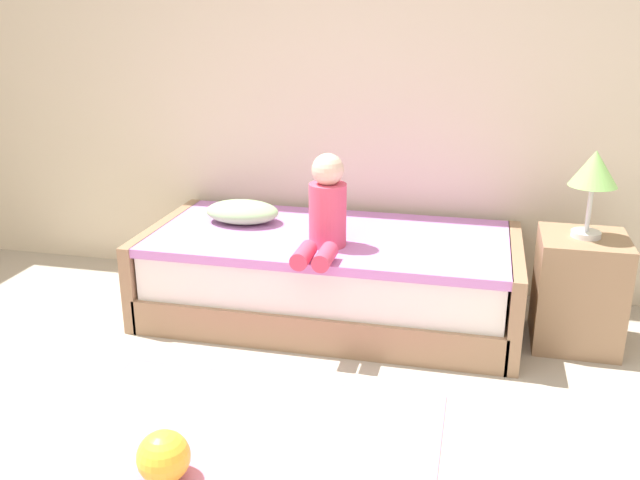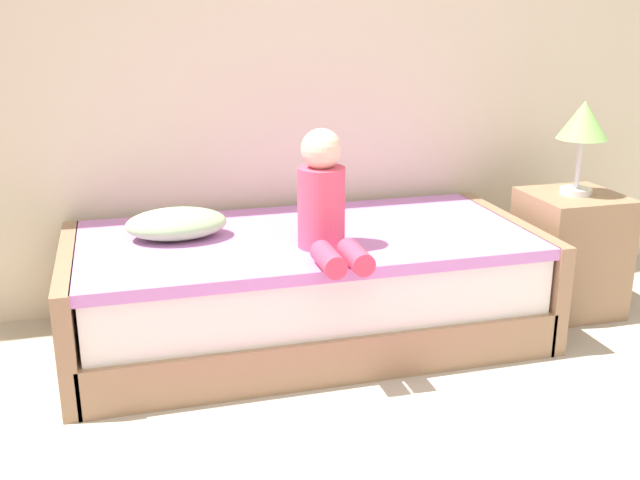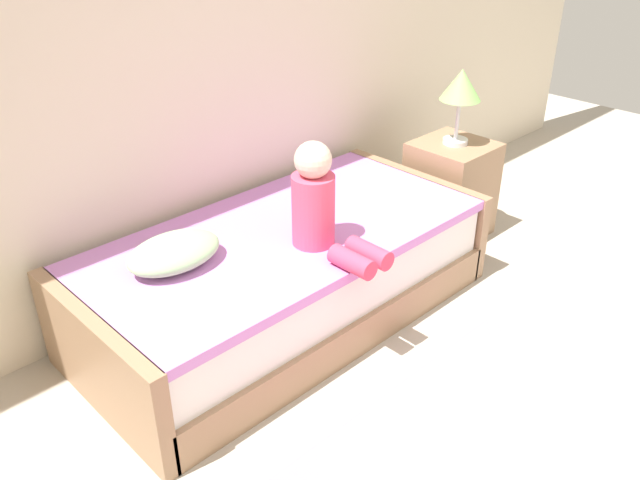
# 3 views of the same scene
# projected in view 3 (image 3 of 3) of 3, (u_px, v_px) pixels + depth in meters

# --- Properties ---
(wall_rear) EXTENTS (7.20, 0.10, 2.90)m
(wall_rear) POSITION_uv_depth(u_px,v_px,m) (197.00, 11.00, 3.11)
(wall_rear) COLOR beige
(wall_rear) RESTS_ON ground
(bed) EXTENTS (2.11, 1.00, 0.50)m
(bed) POSITION_uv_depth(u_px,v_px,m) (286.00, 275.00, 3.31)
(bed) COLOR #997556
(bed) RESTS_ON ground
(nightstand) EXTENTS (0.44, 0.44, 0.60)m
(nightstand) POSITION_uv_depth(u_px,v_px,m) (450.00, 189.00, 4.09)
(nightstand) COLOR #997556
(nightstand) RESTS_ON ground
(table_lamp) EXTENTS (0.24, 0.24, 0.45)m
(table_lamp) POSITION_uv_depth(u_px,v_px,m) (461.00, 88.00, 3.78)
(table_lamp) COLOR silver
(table_lamp) RESTS_ON nightstand
(child_figure) EXTENTS (0.20, 0.51, 0.50)m
(child_figure) POSITION_uv_depth(u_px,v_px,m) (321.00, 207.00, 2.96)
(child_figure) COLOR #E04C6B
(child_figure) RESTS_ON bed
(pillow) EXTENTS (0.44, 0.30, 0.13)m
(pillow) POSITION_uv_depth(u_px,v_px,m) (174.00, 252.00, 2.88)
(pillow) COLOR #99CC8C
(pillow) RESTS_ON bed
(area_rug) EXTENTS (1.60, 1.10, 0.01)m
(area_rug) POSITION_uv_depth(u_px,v_px,m) (493.00, 462.00, 2.57)
(area_rug) COLOR pink
(area_rug) RESTS_ON ground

